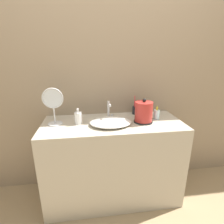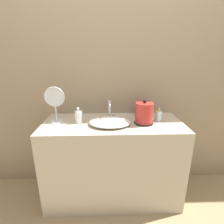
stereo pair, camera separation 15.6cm
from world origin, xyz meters
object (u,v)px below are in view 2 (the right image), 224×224
(lotion_bottle, at_px, (79,117))
(vanity_mirror, at_px, (55,103))
(shampoo_bottle, at_px, (159,116))
(electric_kettle, at_px, (144,114))
(faucet, at_px, (110,109))
(toothbrush_cup, at_px, (138,111))

(lotion_bottle, height_order, vanity_mirror, vanity_mirror)
(shampoo_bottle, relative_size, vanity_mirror, 0.41)
(electric_kettle, height_order, shampoo_bottle, electric_kettle)
(faucet, relative_size, toothbrush_cup, 0.92)
(lotion_bottle, bearing_deg, shampoo_bottle, 1.66)
(electric_kettle, xyz_separation_m, lotion_bottle, (-0.58, 0.04, -0.03))
(electric_kettle, bearing_deg, shampoo_bottle, 21.77)
(electric_kettle, bearing_deg, vanity_mirror, 175.95)
(electric_kettle, height_order, vanity_mirror, vanity_mirror)
(toothbrush_cup, distance_m, shampoo_bottle, 0.24)
(shampoo_bottle, distance_m, vanity_mirror, 0.95)
(shampoo_bottle, bearing_deg, lotion_bottle, -178.34)
(faucet, distance_m, vanity_mirror, 0.50)
(electric_kettle, relative_size, lotion_bottle, 1.54)
(lotion_bottle, bearing_deg, toothbrush_cup, 18.67)
(lotion_bottle, distance_m, shampoo_bottle, 0.73)
(faucet, distance_m, toothbrush_cup, 0.31)
(shampoo_bottle, bearing_deg, toothbrush_cup, 133.20)
(faucet, height_order, vanity_mirror, vanity_mirror)
(lotion_bottle, bearing_deg, faucet, 15.22)
(vanity_mirror, bearing_deg, shampoo_bottle, 0.23)
(vanity_mirror, bearing_deg, electric_kettle, -4.05)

